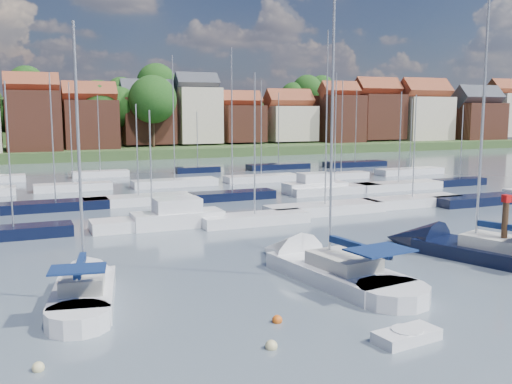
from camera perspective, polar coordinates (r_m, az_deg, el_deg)
name	(u,v)px	position (r m, az deg, el deg)	size (l,w,h in m)	color
ground	(177,191)	(65.39, -7.93, 0.15)	(260.00, 260.00, 0.00)	#414C58
sailboat_left	(86,289)	(29.39, -16.65, -9.24)	(4.55, 10.62, 14.06)	white
sailboat_centre	(315,266)	(32.32, 5.96, -7.38)	(5.33, 13.64, 17.95)	white
sailboat_navy	(458,249)	(38.21, 19.55, -5.38)	(7.44, 13.13, 17.58)	black
tender	(407,336)	(23.75, 14.83, -13.73)	(2.80, 1.56, 0.58)	white
timber_piling	(503,246)	(36.76, 23.51, -4.95)	(0.40, 0.40, 6.37)	#4C331E
buoy_a	(38,371)	(22.10, -20.94, -16.34)	(0.44, 0.44, 0.44)	beige
buoy_b	(271,349)	(22.45, 1.53, -15.38)	(0.48, 0.48, 0.48)	beige
buoy_c	(277,322)	(24.98, 2.13, -12.89)	(0.45, 0.45, 0.45)	#D85914
buoy_d	(396,308)	(27.45, 13.84, -11.16)	(0.49, 0.49, 0.49)	#D85914
buoy_e	(329,256)	(36.00, 7.32, -6.36)	(0.54, 0.54, 0.54)	beige
marina_field	(206,191)	(61.25, -5.04, 0.07)	(79.62, 41.41, 15.93)	white
far_shore_town	(92,128)	(156.46, -16.09, 6.18)	(212.46, 90.00, 22.27)	#365229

